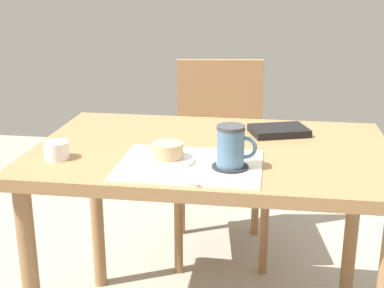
# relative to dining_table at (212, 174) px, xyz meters

# --- Properties ---
(dining_table) EXTENTS (1.07, 0.69, 0.71)m
(dining_table) POSITION_rel_dining_table_xyz_m (0.00, 0.00, 0.00)
(dining_table) COLOR #997047
(dining_table) RESTS_ON ground_plane
(wooden_chair) EXTENTS (0.47, 0.47, 0.84)m
(wooden_chair) POSITION_rel_dining_table_xyz_m (-0.04, 0.70, -0.15)
(wooden_chair) COLOR #997047
(wooden_chair) RESTS_ON ground_plane
(placemat) EXTENTS (0.39, 0.30, 0.00)m
(placemat) POSITION_rel_dining_table_xyz_m (-0.04, -0.17, 0.09)
(placemat) COLOR silver
(placemat) RESTS_ON dining_table
(pastry_plate) EXTENTS (0.15, 0.15, 0.01)m
(pastry_plate) POSITION_rel_dining_table_xyz_m (-0.11, -0.16, 0.10)
(pastry_plate) COLOR white
(pastry_plate) RESTS_ON placemat
(pastry) EXTENTS (0.09, 0.09, 0.04)m
(pastry) POSITION_rel_dining_table_xyz_m (-0.11, -0.16, 0.13)
(pastry) COLOR tan
(pastry) RESTS_ON pastry_plate
(coffee_coaster) EXTENTS (0.10, 0.10, 0.00)m
(coffee_coaster) POSITION_rel_dining_table_xyz_m (0.07, -0.18, 0.09)
(coffee_coaster) COLOR #232328
(coffee_coaster) RESTS_ON placemat
(coffee_mug) EXTENTS (0.11, 0.08, 0.11)m
(coffee_mug) POSITION_rel_dining_table_xyz_m (0.07, -0.18, 0.15)
(coffee_mug) COLOR slate
(coffee_mug) RESTS_ON coffee_coaster
(teaspoon) EXTENTS (0.13, 0.04, 0.01)m
(teaspoon) POSITION_rel_dining_table_xyz_m (-0.06, -0.31, 0.10)
(teaspoon) COLOR silver
(teaspoon) RESTS_ON placemat
(sugar_bowl) EXTENTS (0.07, 0.07, 0.05)m
(sugar_bowl) POSITION_rel_dining_table_xyz_m (-0.43, -0.17, 0.11)
(sugar_bowl) COLOR white
(sugar_bowl) RESTS_ON dining_table
(small_book) EXTENTS (0.21, 0.18, 0.02)m
(small_book) POSITION_rel_dining_table_xyz_m (0.20, 0.17, 0.10)
(small_book) COLOR black
(small_book) RESTS_ON dining_table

